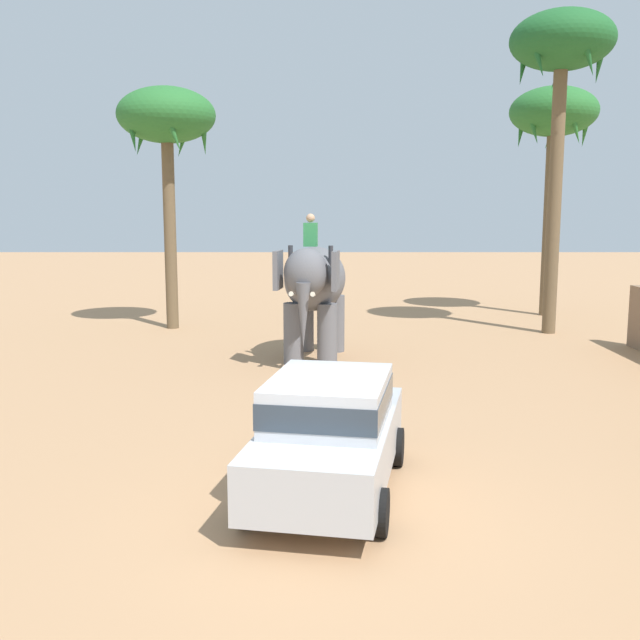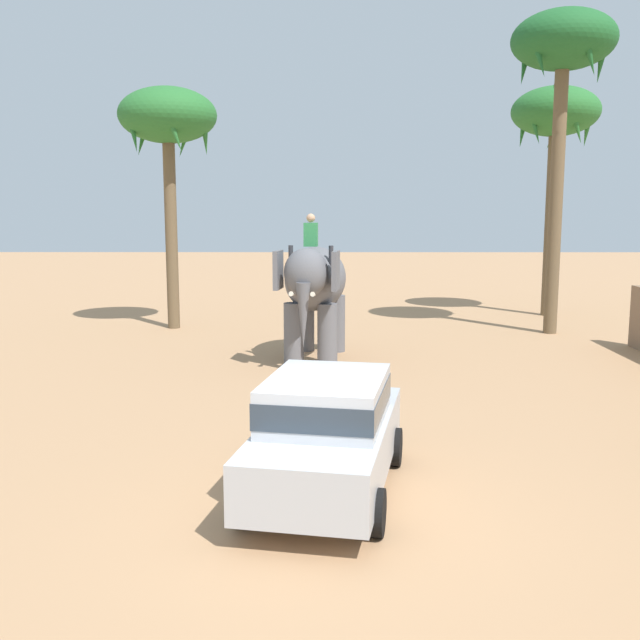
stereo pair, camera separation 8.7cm
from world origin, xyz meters
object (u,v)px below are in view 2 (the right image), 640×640
elephant_with_mahout (314,286)px  palm_tree_left_of_road (168,122)px  palm_tree_near_hut (563,53)px  palm_tree_behind_elephant (555,118)px  car_sedan_foreground (327,430)px

elephant_with_mahout → palm_tree_left_of_road: size_ratio=0.50×
palm_tree_near_hut → palm_tree_left_of_road: bearing=175.5°
palm_tree_behind_elephant → elephant_with_mahout: bearing=-136.5°
elephant_with_mahout → palm_tree_near_hut: size_ratio=0.40×
car_sedan_foreground → palm_tree_near_hut: palm_tree_near_hut is taller
palm_tree_near_hut → palm_tree_left_of_road: (-12.47, 0.98, -1.95)m
car_sedan_foreground → elephant_with_mahout: size_ratio=1.09×
car_sedan_foreground → palm_tree_behind_elephant: (8.44, 17.63, 6.36)m
palm_tree_near_hut → car_sedan_foreground: bearing=-118.4°
palm_tree_near_hut → palm_tree_left_of_road: 12.66m
palm_tree_near_hut → palm_tree_left_of_road: palm_tree_near_hut is taller
elephant_with_mahout → palm_tree_near_hut: 11.03m
car_sedan_foreground → palm_tree_behind_elephant: size_ratio=0.51×
elephant_with_mahout → palm_tree_behind_elephant: palm_tree_behind_elephant is taller
car_sedan_foreground → elephant_with_mahout: 9.41m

